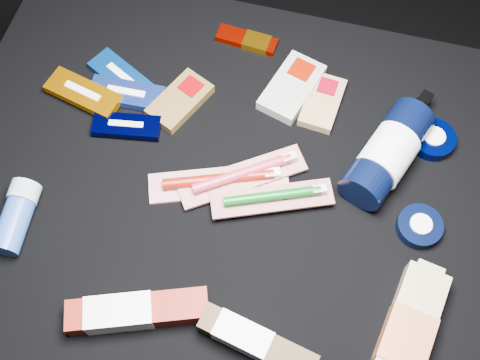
% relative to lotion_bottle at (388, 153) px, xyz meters
% --- Properties ---
extents(ground, '(3.00, 3.00, 0.00)m').
position_rel_lotion_bottle_xyz_m(ground, '(-0.24, -0.11, -0.44)').
color(ground, black).
rests_on(ground, ground).
extents(cloth_table, '(0.98, 0.78, 0.40)m').
position_rel_lotion_bottle_xyz_m(cloth_table, '(-0.24, -0.11, -0.24)').
color(cloth_table, black).
rests_on(cloth_table, ground).
extents(luna_bar_0, '(0.14, 0.11, 0.02)m').
position_rel_lotion_bottle_xyz_m(luna_bar_0, '(-0.48, 0.05, -0.03)').
color(luna_bar_0, '#0951BB').
rests_on(luna_bar_0, cloth_table).
extents(luna_bar_1, '(0.13, 0.05, 0.02)m').
position_rel_lotion_bottle_xyz_m(luna_bar_1, '(-0.46, 0.02, -0.03)').
color(luna_bar_1, '#213FAE').
rests_on(luna_bar_1, cloth_table).
extents(luna_bar_2, '(0.12, 0.06, 0.02)m').
position_rel_lotion_bottle_xyz_m(luna_bar_2, '(-0.44, -0.04, -0.03)').
color(luna_bar_2, black).
rests_on(luna_bar_2, cloth_table).
extents(luna_bar_3, '(0.14, 0.08, 0.02)m').
position_rel_lotion_bottle_xyz_m(luna_bar_3, '(-0.53, -0.00, -0.02)').
color(luna_bar_3, '#C87000').
rests_on(luna_bar_3, cloth_table).
extents(clif_bar_0, '(0.10, 0.13, 0.02)m').
position_rel_lotion_bottle_xyz_m(clif_bar_0, '(-0.36, 0.03, -0.03)').
color(clif_bar_0, brown).
rests_on(clif_bar_0, cloth_table).
extents(clif_bar_1, '(0.10, 0.15, 0.02)m').
position_rel_lotion_bottle_xyz_m(clif_bar_1, '(-0.18, 0.11, -0.03)').
color(clif_bar_1, '#A3A49D').
rests_on(clif_bar_1, cloth_table).
extents(clif_bar_2, '(0.07, 0.11, 0.02)m').
position_rel_lotion_bottle_xyz_m(clif_bar_2, '(-0.12, 0.09, -0.03)').
color(clif_bar_2, '#A87D53').
rests_on(clif_bar_2, cloth_table).
extents(power_bar, '(0.12, 0.04, 0.01)m').
position_rel_lotion_bottle_xyz_m(power_bar, '(-0.28, 0.19, -0.03)').
color(power_bar, '#860C00').
rests_on(power_bar, cloth_table).
extents(lotion_bottle, '(0.14, 0.24, 0.08)m').
position_rel_lotion_bottle_xyz_m(lotion_bottle, '(0.00, 0.00, 0.00)').
color(lotion_bottle, black).
rests_on(lotion_bottle, cloth_table).
extents(cream_tin_upper, '(0.07, 0.07, 0.02)m').
position_rel_lotion_bottle_xyz_m(cream_tin_upper, '(0.07, 0.06, -0.03)').
color(cream_tin_upper, black).
rests_on(cream_tin_upper, cloth_table).
extents(cream_tin_lower, '(0.07, 0.07, 0.02)m').
position_rel_lotion_bottle_xyz_m(cream_tin_lower, '(0.07, -0.10, -0.03)').
color(cream_tin_lower, black).
rests_on(cream_tin_lower, cloth_table).
extents(bodywash_bottle, '(0.10, 0.20, 0.04)m').
position_rel_lotion_bottle_xyz_m(bodywash_bottle, '(0.07, -0.27, -0.02)').
color(bodywash_bottle, tan).
rests_on(bodywash_bottle, cloth_table).
extents(deodorant_stick, '(0.06, 0.12, 0.05)m').
position_rel_lotion_bottle_xyz_m(deodorant_stick, '(-0.54, -0.25, -0.01)').
color(deodorant_stick, '#254B96').
rests_on(deodorant_stick, cloth_table).
extents(toothbrush_pack_0, '(0.23, 0.13, 0.03)m').
position_rel_lotion_bottle_xyz_m(toothbrush_pack_0, '(-0.25, -0.10, -0.03)').
color(toothbrush_pack_0, silver).
rests_on(toothbrush_pack_0, cloth_table).
extents(toothbrush_pack_1, '(0.20, 0.16, 0.02)m').
position_rel_lotion_bottle_xyz_m(toothbrush_pack_1, '(-0.22, -0.09, -0.02)').
color(toothbrush_pack_1, beige).
rests_on(toothbrush_pack_1, cloth_table).
extents(toothbrush_pack_2, '(0.20, 0.12, 0.02)m').
position_rel_lotion_bottle_xyz_m(toothbrush_pack_2, '(-0.16, -0.12, -0.02)').
color(toothbrush_pack_2, '#ACA6A1').
rests_on(toothbrush_pack_2, cloth_table).
extents(toothpaste_carton_red, '(0.21, 0.11, 0.04)m').
position_rel_lotion_bottle_xyz_m(toothpaste_carton_red, '(-0.32, -0.35, -0.02)').
color(toothpaste_carton_red, maroon).
rests_on(toothpaste_carton_red, cloth_table).
extents(toothpaste_carton_green, '(0.18, 0.07, 0.03)m').
position_rel_lotion_bottle_xyz_m(toothpaste_carton_green, '(-0.14, -0.34, -0.02)').
color(toothpaste_carton_green, '#332410').
rests_on(toothpaste_carton_green, cloth_table).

